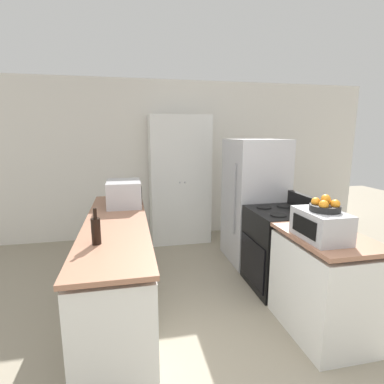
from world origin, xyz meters
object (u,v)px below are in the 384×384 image
stove (279,248)px  pantry_cabinet (179,180)px  toaster_oven (321,225)px  fruit_bowl (325,206)px  refrigerator (254,201)px  microwave (124,193)px  wine_bottle (96,230)px

stove → pantry_cabinet: bearing=115.3°
toaster_oven → fruit_bowl: (0.02, -0.01, 0.16)m
pantry_cabinet → stove: bearing=-64.7°
pantry_cabinet → refrigerator: (0.87, -0.99, -0.18)m
microwave → pantry_cabinet: bearing=53.8°
stove → wine_bottle: 2.08m
fruit_bowl → pantry_cabinet: bearing=105.0°
refrigerator → wine_bottle: refrigerator is taller
fruit_bowl → refrigerator: bearing=85.0°
microwave → wine_bottle: (-0.20, -1.24, -0.04)m
toaster_oven → stove: bearing=80.7°
stove → refrigerator: (0.02, 0.80, 0.38)m
microwave → toaster_oven: bearing=-43.9°
refrigerator → fruit_bowl: refrigerator is taller
fruit_bowl → toaster_oven: bearing=152.4°
refrigerator → wine_bottle: (-1.93, -1.42, 0.18)m
fruit_bowl → stove: bearing=82.0°
pantry_cabinet → stove: pantry_cabinet is taller
refrigerator → fruit_bowl: bearing=-95.0°
stove → fruit_bowl: 1.16m
stove → fruit_bowl: fruit_bowl is taller
stove → toaster_oven: bearing=-99.3°
refrigerator → pantry_cabinet: bearing=131.2°
wine_bottle → toaster_oven: (1.76, -0.26, 0.01)m
pantry_cabinet → refrigerator: bearing=-48.8°
refrigerator → fruit_bowl: (-0.15, -1.69, 0.35)m
pantry_cabinet → stove: size_ratio=1.90×
wine_bottle → toaster_oven: size_ratio=0.63×
refrigerator → wine_bottle: 2.40m
stove → refrigerator: size_ratio=0.64×
microwave → toaster_oven: microwave is taller
pantry_cabinet → wine_bottle: pantry_cabinet is taller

